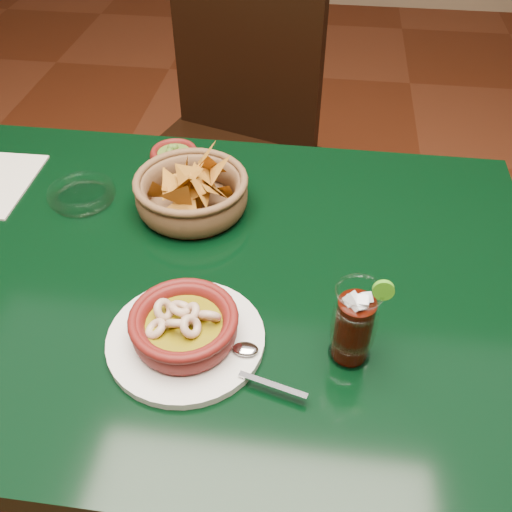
# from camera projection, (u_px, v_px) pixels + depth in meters

# --- Properties ---
(ground) EXTENTS (7.00, 7.00, 0.00)m
(ground) POSITION_uv_depth(u_px,v_px,m) (202.00, 481.00, 1.44)
(ground) COLOR #471C0C
(ground) RESTS_ON ground
(dining_table) EXTENTS (1.20, 0.80, 0.75)m
(dining_table) POSITION_uv_depth(u_px,v_px,m) (179.00, 308.00, 1.00)
(dining_table) COLOR black
(dining_table) RESTS_ON ground
(dining_chair) EXTENTS (0.58, 0.58, 0.99)m
(dining_chair) POSITION_uv_depth(u_px,v_px,m) (226.00, 145.00, 1.60)
(dining_chair) COLOR black
(dining_chair) RESTS_ON ground
(shrimp_plate) EXTENTS (0.29, 0.23, 0.07)m
(shrimp_plate) POSITION_uv_depth(u_px,v_px,m) (185.00, 329.00, 0.80)
(shrimp_plate) COLOR silver
(shrimp_plate) RESTS_ON dining_table
(chip_basket) EXTENTS (0.24, 0.24, 0.14)m
(chip_basket) POSITION_uv_depth(u_px,v_px,m) (192.00, 192.00, 1.02)
(chip_basket) COLOR brown
(chip_basket) RESTS_ON dining_table
(guacamole_ramekin) EXTENTS (0.12, 0.12, 0.04)m
(guacamole_ramekin) POSITION_uv_depth(u_px,v_px,m) (174.00, 157.00, 1.14)
(guacamole_ramekin) COLOR #53100E
(guacamole_ramekin) RESTS_ON dining_table
(cola_drink) EXTENTS (0.13, 0.13, 0.15)m
(cola_drink) POSITION_uv_depth(u_px,v_px,m) (354.00, 324.00, 0.76)
(cola_drink) COLOR white
(cola_drink) RESTS_ON dining_table
(glass_ashtray) EXTENTS (0.13, 0.13, 0.03)m
(glass_ashtray) POSITION_uv_depth(u_px,v_px,m) (82.00, 194.00, 1.06)
(glass_ashtray) COLOR white
(glass_ashtray) RESTS_ON dining_table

